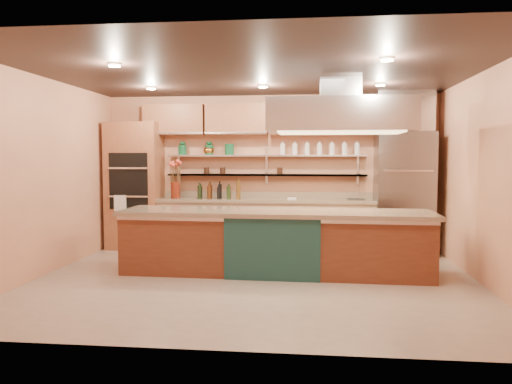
# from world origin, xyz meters

# --- Properties ---
(floor) EXTENTS (6.00, 5.00, 0.02)m
(floor) POSITION_xyz_m (0.00, 0.00, -0.01)
(floor) COLOR gray
(floor) RESTS_ON ground
(ceiling) EXTENTS (6.00, 5.00, 0.02)m
(ceiling) POSITION_xyz_m (0.00, 0.00, 2.80)
(ceiling) COLOR black
(ceiling) RESTS_ON wall_back
(wall_back) EXTENTS (6.00, 0.04, 2.80)m
(wall_back) POSITION_xyz_m (0.00, 2.50, 1.40)
(wall_back) COLOR tan
(wall_back) RESTS_ON floor
(wall_front) EXTENTS (6.00, 0.04, 2.80)m
(wall_front) POSITION_xyz_m (0.00, -2.50, 1.40)
(wall_front) COLOR tan
(wall_front) RESTS_ON floor
(wall_left) EXTENTS (0.04, 5.00, 2.80)m
(wall_left) POSITION_xyz_m (-3.00, 0.00, 1.40)
(wall_left) COLOR tan
(wall_left) RESTS_ON floor
(wall_right) EXTENTS (0.04, 5.00, 2.80)m
(wall_right) POSITION_xyz_m (3.00, 0.00, 1.40)
(wall_right) COLOR tan
(wall_right) RESTS_ON floor
(oven_stack) EXTENTS (0.95, 0.64, 2.30)m
(oven_stack) POSITION_xyz_m (-2.45, 2.18, 1.15)
(oven_stack) COLOR #955536
(oven_stack) RESTS_ON floor
(refrigerator) EXTENTS (0.95, 0.72, 2.10)m
(refrigerator) POSITION_xyz_m (2.35, 2.14, 1.05)
(refrigerator) COLOR gray
(refrigerator) RESTS_ON floor
(back_counter) EXTENTS (3.84, 0.64, 0.93)m
(back_counter) POSITION_xyz_m (-0.05, 2.20, 0.47)
(back_counter) COLOR #9F7C5F
(back_counter) RESTS_ON floor
(wall_shelf_lower) EXTENTS (3.60, 0.26, 0.03)m
(wall_shelf_lower) POSITION_xyz_m (-0.05, 2.37, 1.35)
(wall_shelf_lower) COLOR silver
(wall_shelf_lower) RESTS_ON wall_back
(wall_shelf_upper) EXTENTS (3.60, 0.26, 0.03)m
(wall_shelf_upper) POSITION_xyz_m (-0.05, 2.37, 1.70)
(wall_shelf_upper) COLOR silver
(wall_shelf_upper) RESTS_ON wall_back
(upper_cabinets) EXTENTS (4.60, 0.36, 0.55)m
(upper_cabinets) POSITION_xyz_m (0.00, 2.32, 2.35)
(upper_cabinets) COLOR #955536
(upper_cabinets) RESTS_ON wall_back
(range_hood) EXTENTS (2.00, 1.00, 0.45)m
(range_hood) POSITION_xyz_m (1.15, 0.46, 2.25)
(range_hood) COLOR silver
(range_hood) RESTS_ON ceiling
(ceiling_downlights) EXTENTS (4.00, 2.80, 0.02)m
(ceiling_downlights) POSITION_xyz_m (0.00, 0.20, 2.77)
(ceiling_downlights) COLOR #FFE5A5
(ceiling_downlights) RESTS_ON ceiling
(island) EXTENTS (4.38, 1.06, 0.91)m
(island) POSITION_xyz_m (0.25, 0.46, 0.45)
(island) COLOR brown
(island) RESTS_ON floor
(flower_vase) EXTENTS (0.19, 0.19, 0.30)m
(flower_vase) POSITION_xyz_m (-1.68, 2.15, 1.08)
(flower_vase) COLOR #601B0E
(flower_vase) RESTS_ON back_counter
(oil_bottle_cluster) EXTENTS (0.85, 0.35, 0.27)m
(oil_bottle_cluster) POSITION_xyz_m (-0.87, 2.15, 1.06)
(oil_bottle_cluster) COLOR black
(oil_bottle_cluster) RESTS_ON back_counter
(kitchen_scale) EXTENTS (0.17, 0.15, 0.08)m
(kitchen_scale) POSITION_xyz_m (0.43, 2.15, 0.97)
(kitchen_scale) COLOR silver
(kitchen_scale) RESTS_ON back_counter
(bar_faucet) EXTENTS (0.03, 0.03, 0.21)m
(bar_faucet) POSITION_xyz_m (1.60, 2.25, 1.03)
(bar_faucet) COLOR white
(bar_faucet) RESTS_ON back_counter
(copper_kettle) EXTENTS (0.24, 0.24, 0.16)m
(copper_kettle) POSITION_xyz_m (-1.11, 2.37, 1.79)
(copper_kettle) COLOR #B56E29
(copper_kettle) RESTS_ON wall_shelf_upper
(green_canister) EXTENTS (0.20, 0.20, 0.20)m
(green_canister) POSITION_xyz_m (-0.72, 2.37, 1.81)
(green_canister) COLOR #0F4927
(green_canister) RESTS_ON wall_shelf_upper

